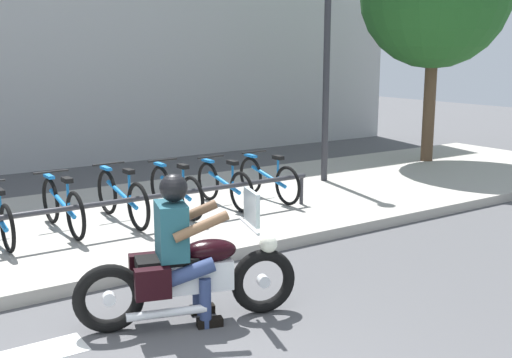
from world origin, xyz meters
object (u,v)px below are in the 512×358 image
(bicycle_5, at_px, (175,191))
(rider, at_px, (181,239))
(bicycle_7, at_px, (268,179))
(bike_rack, at_px, (108,205))
(bicycle_4, at_px, (122,197))
(bicycle_6, at_px, (224,185))
(street_lamp, at_px, (327,46))
(bicycle_3, at_px, (62,206))
(motorcycle, at_px, (190,276))

(bicycle_5, bearing_deg, rider, -115.93)
(bicycle_7, relative_size, bike_rack, 0.25)
(bicycle_4, distance_m, bicycle_7, 2.51)
(bicycle_6, xyz_separation_m, street_lamp, (2.58, 0.67, 2.12))
(rider, xyz_separation_m, bicycle_5, (1.54, 3.16, -0.33))
(bicycle_7, height_order, bike_rack, bicycle_7)
(rider, distance_m, bicycle_6, 3.97)
(bicycle_6, bearing_deg, rider, -126.89)
(bicycle_3, xyz_separation_m, bike_rack, (0.42, -0.55, 0.08))
(bicycle_5, bearing_deg, bicycle_4, -180.00)
(bicycle_3, bearing_deg, bicycle_6, 0.01)
(bicycle_3, xyz_separation_m, bicycle_6, (2.51, 0.00, -0.01))
(bicycle_7, height_order, street_lamp, street_lamp)
(bicycle_7, bearing_deg, bicycle_4, -179.99)
(street_lamp, bearing_deg, bicycle_4, -171.06)
(bicycle_4, relative_size, bicycle_5, 1.07)
(street_lamp, bearing_deg, bike_rack, -165.34)
(bicycle_6, bearing_deg, bicycle_5, -179.97)
(bicycle_3, relative_size, bicycle_6, 1.04)
(bicycle_5, xyz_separation_m, bicycle_6, (0.84, 0.00, -0.01))
(bike_rack, bearing_deg, bicycle_3, 127.09)
(street_lamp, bearing_deg, bicycle_3, -172.51)
(rider, relative_size, bicycle_5, 0.89)
(bicycle_5, distance_m, bicycle_7, 1.67)
(rider, bearing_deg, bicycle_6, 53.11)
(bike_rack, bearing_deg, bicycle_6, 14.83)
(bicycle_3, distance_m, bicycle_6, 2.51)
(bicycle_4, height_order, bicycle_6, bicycle_4)
(bike_rack, bearing_deg, bicycle_5, 23.79)
(bicycle_3, relative_size, bicycle_7, 1.01)
(rider, distance_m, bike_rack, 2.64)
(rider, relative_size, bicycle_3, 0.87)
(motorcycle, relative_size, bicycle_4, 1.19)
(rider, bearing_deg, bicycle_5, 64.07)
(bicycle_4, bearing_deg, rider, -102.49)
(bicycle_5, height_order, street_lamp, street_lamp)
(motorcycle, xyz_separation_m, rider, (-0.07, 0.03, 0.37))
(bicycle_4, bearing_deg, bike_rack, -127.09)
(bicycle_4, bearing_deg, bicycle_6, 0.02)
(bike_rack, xyz_separation_m, street_lamp, (4.68, 1.22, 2.04))
(rider, distance_m, bicycle_5, 3.53)
(bicycle_4, distance_m, bicycle_6, 1.67)
(bicycle_6, xyz_separation_m, bike_rack, (-2.09, -0.55, 0.08))
(street_lamp, bearing_deg, bicycle_5, -168.92)
(bicycle_5, bearing_deg, bike_rack, -156.21)
(bicycle_7, bearing_deg, street_lamp, 20.98)
(motorcycle, height_order, rider, rider)
(bicycle_4, distance_m, bicycle_5, 0.84)
(motorcycle, relative_size, bike_rack, 0.32)
(bicycle_4, xyz_separation_m, bicycle_7, (2.51, 0.00, -0.02))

